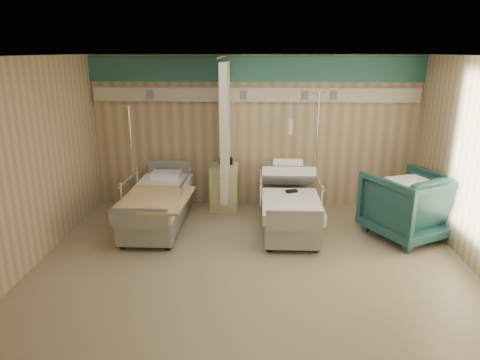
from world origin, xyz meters
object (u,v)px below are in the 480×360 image
Objects in this scene: iv_stand_right at (314,189)px; visitor_armchair at (408,205)px; bed_left at (158,209)px; bedside_cabinet at (224,187)px; iv_stand_left at (134,189)px; bed_right at (289,211)px.

visitor_armchair is at bearing -36.61° from iv_stand_right.
visitor_armchair is at bearing -3.18° from bed_left.
iv_stand_right reaches higher than bedside_cabinet.
bedside_cabinet is at bearing 4.21° from iv_stand_left.
bedside_cabinet reaches higher than bed_right.
visitor_armchair is 0.59× the size of iv_stand_left.
iv_stand_left is (-1.66, -0.12, -0.02)m from bedside_cabinet.
bed_left is at bearing -163.93° from iv_stand_right.
bed_left is 2.54× the size of bedside_cabinet.
iv_stand_left is at bearing -180.00° from iv_stand_right.
bed_left is at bearing -32.15° from visitor_armchair.
visitor_armchair reaches higher than bed_right.
visitor_armchair is 1.68m from iv_stand_right.
bed_left is at bearing -139.40° from bedside_cabinet.
visitor_armchair is 4.77m from iv_stand_left.
visitor_armchair is at bearing -20.56° from bedside_cabinet.
bedside_cabinet is at bearing 175.77° from iv_stand_right.
bedside_cabinet is at bearing 141.95° from bed_right.
bedside_cabinet is 0.73× the size of visitor_armchair.
iv_stand_right is at bearing -65.58° from visitor_armchair.
bed_left is 4.06m from visitor_armchair.
bed_left is 2.81m from iv_stand_right.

